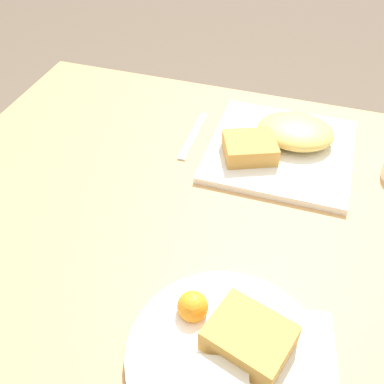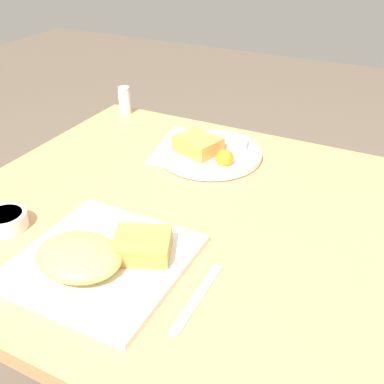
# 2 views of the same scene
# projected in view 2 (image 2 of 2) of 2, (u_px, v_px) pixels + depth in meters

# --- Properties ---
(dining_table) EXTENTS (1.07, 0.88, 0.75)m
(dining_table) POSITION_uv_depth(u_px,v_px,m) (205.00, 246.00, 0.97)
(dining_table) COLOR tan
(dining_table) RESTS_ON ground_plane
(menu_card) EXTENTS (0.25, 0.27, 0.00)m
(menu_card) POSITION_uv_depth(u_px,v_px,m) (197.00, 149.00, 1.19)
(menu_card) COLOR beige
(menu_card) RESTS_ON dining_table
(plate_square_near) EXTENTS (0.28, 0.28, 0.06)m
(plate_square_near) POSITION_uv_depth(u_px,v_px,m) (99.00, 257.00, 0.78)
(plate_square_near) COLOR white
(plate_square_near) RESTS_ON dining_table
(plate_oval_far) EXTENTS (0.26, 0.26, 0.05)m
(plate_oval_far) POSITION_uv_depth(u_px,v_px,m) (209.00, 151.00, 1.14)
(plate_oval_far) COLOR white
(plate_oval_far) RESTS_ON menu_card
(sauce_ramekin) EXTENTS (0.08, 0.08, 0.03)m
(sauce_ramekin) POSITION_uv_depth(u_px,v_px,m) (6.00, 220.00, 0.88)
(sauce_ramekin) COLOR white
(sauce_ramekin) RESTS_ON dining_table
(salt_shaker) EXTENTS (0.04, 0.04, 0.08)m
(salt_shaker) POSITION_uv_depth(u_px,v_px,m) (125.00, 102.00, 1.38)
(salt_shaker) COLOR white
(salt_shaker) RESTS_ON dining_table
(butter_knife) EXTENTS (0.02, 0.17, 0.00)m
(butter_knife) POSITION_uv_depth(u_px,v_px,m) (197.00, 298.00, 0.73)
(butter_knife) COLOR silver
(butter_knife) RESTS_ON dining_table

